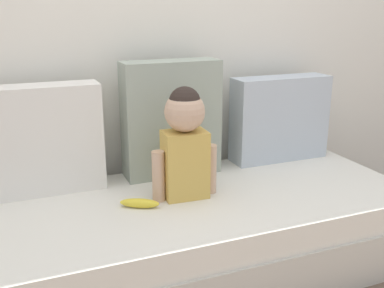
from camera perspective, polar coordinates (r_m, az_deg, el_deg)
name	(u,v)px	position (r m, az deg, el deg)	size (l,w,h in m)	color
ground_plane	(196,267)	(2.21, 0.55, -15.27)	(12.00, 12.00, 0.00)	brown
couch	(196,233)	(2.12, 0.56, -11.20)	(2.03, 0.85, 0.36)	beige
throw_pillow_left	(39,140)	(2.13, -18.80, 0.47)	(0.56, 0.16, 0.49)	silver
throw_pillow_center	(171,119)	(2.23, -2.63, 3.20)	(0.48, 0.16, 0.57)	#99A393
throw_pillow_right	(280,118)	(2.52, 11.01, 3.18)	(0.54, 0.16, 0.46)	#B2BCC6
toddler	(185,139)	(1.95, -0.91, 0.58)	(0.30, 0.18, 0.50)	gold
banana	(140,203)	(1.94, -6.63, -7.43)	(0.17, 0.04, 0.04)	yellow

